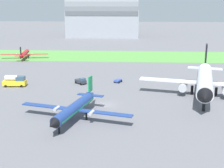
% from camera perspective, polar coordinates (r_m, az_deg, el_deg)
% --- Properties ---
extents(ground_plane, '(600.00, 600.00, 0.00)m').
position_cam_1_polar(ground_plane, '(73.08, -1.11, -3.89)').
color(ground_plane, slate).
extents(grass_taxiway_strip, '(360.00, 28.00, 0.08)m').
position_cam_1_polar(grass_taxiway_strip, '(137.47, 0.99, 5.24)').
color(grass_taxiway_strip, '#549342').
rests_on(grass_taxiway_strip, ground_plane).
extents(airplane_foreground_turboprop, '(24.10, 20.79, 7.36)m').
position_cam_1_polar(airplane_foreground_turboprop, '(63.57, -6.93, -4.41)').
color(airplane_foreground_turboprop, navy).
rests_on(airplane_foreground_turboprop, ground_plane).
extents(airplane_midfield_jet, '(33.18, 32.76, 11.86)m').
position_cam_1_polar(airplane_midfield_jet, '(81.40, 16.94, 0.58)').
color(airplane_midfield_jet, silver).
rests_on(airplane_midfield_jet, ground_plane).
extents(airplane_taxiing_turboprop, '(19.91, 17.10, 5.98)m').
position_cam_1_polar(airplane_taxiing_turboprop, '(136.46, -16.06, 5.49)').
color(airplane_taxiing_turboprop, red).
rests_on(airplane_taxiing_turboprop, ground_plane).
extents(fuel_truck_near_gate, '(6.64, 2.98, 3.29)m').
position_cam_1_polar(fuel_truck_near_gate, '(92.63, -17.68, 0.54)').
color(fuel_truck_near_gate, yellow).
rests_on(fuel_truck_near_gate, ground_plane).
extents(baggage_cart_midfield, '(2.61, 2.90, 0.90)m').
position_cam_1_polar(baggage_cart_midfield, '(92.68, 1.12, 0.64)').
color(baggage_cart_midfield, '#334FB2').
rests_on(baggage_cart_midfield, ground_plane).
extents(pushback_tug_by_runway, '(3.82, 3.82, 1.95)m').
position_cam_1_polar(pushback_tug_by_runway, '(91.40, -5.81, 0.57)').
color(pushback_tug_by_runway, '#2D333D').
rests_on(pushback_tug_by_runway, ground_plane).
extents(hangar_distant, '(48.22, 30.45, 35.71)m').
position_cam_1_polar(hangar_distant, '(215.64, -1.64, 13.26)').
color(hangar_distant, '#9399A3').
rests_on(hangar_distant, ground_plane).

